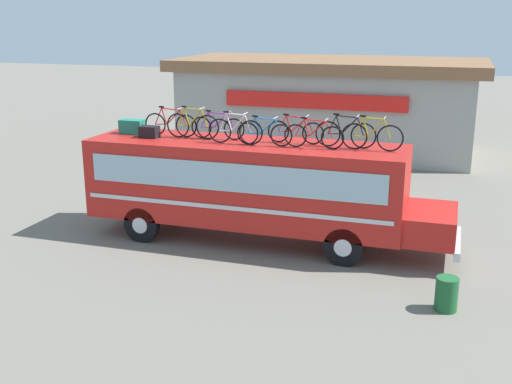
% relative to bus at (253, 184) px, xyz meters
% --- Properties ---
extents(ground_plane, '(120.00, 120.00, 0.00)m').
position_rel_bus_xyz_m(ground_plane, '(-0.24, -0.00, -1.78)').
color(ground_plane, slate).
extents(bus, '(10.97, 2.53, 3.03)m').
position_rel_bus_xyz_m(bus, '(0.00, 0.00, 0.00)').
color(bus, red).
rests_on(bus, ground).
extents(luggage_bag_1, '(0.75, 0.43, 0.44)m').
position_rel_bus_xyz_m(luggage_bag_1, '(-4.06, 0.24, 1.47)').
color(luggage_bag_1, '#1E7F66').
rests_on(luggage_bag_1, bus).
extents(luggage_bag_2, '(0.56, 0.37, 0.35)m').
position_rel_bus_xyz_m(luggage_bag_2, '(-3.24, -0.18, 1.42)').
color(luggage_bag_2, black).
rests_on(luggage_bag_2, bus).
extents(rooftop_bicycle_1, '(1.73, 0.44, 0.92)m').
position_rel_bus_xyz_m(rooftop_bicycle_1, '(-2.73, 0.23, 1.63)').
color(rooftop_bicycle_1, black).
rests_on(rooftop_bicycle_1, bus).
extents(rooftop_bicycle_2, '(1.70, 0.44, 0.98)m').
position_rel_bus_xyz_m(rooftop_bicycle_2, '(-1.94, 0.11, 1.65)').
color(rooftop_bicycle_2, black).
rests_on(rooftop_bicycle_2, bus).
extents(rooftop_bicycle_3, '(1.71, 0.44, 0.87)m').
position_rel_bus_xyz_m(rooftop_bicycle_3, '(-1.18, 0.23, 1.61)').
color(rooftop_bicycle_3, black).
rests_on(rooftop_bicycle_3, bus).
extents(rooftop_bicycle_4, '(1.67, 0.44, 0.95)m').
position_rel_bus_xyz_m(rooftop_bicycle_4, '(-0.44, -0.28, 1.64)').
color(rooftop_bicycle_4, black).
rests_on(rooftop_bicycle_4, bus).
extents(rooftop_bicycle_5, '(1.65, 0.44, 0.86)m').
position_rel_bus_xyz_m(rooftop_bicycle_5, '(0.44, -0.27, 1.61)').
color(rooftop_bicycle_5, black).
rests_on(rooftop_bicycle_5, bus).
extents(rooftop_bicycle_6, '(1.68, 0.44, 0.86)m').
position_rel_bus_xyz_m(rooftop_bicycle_6, '(1.20, 0.31, 1.61)').
color(rooftop_bicycle_6, black).
rests_on(rooftop_bicycle_6, bus).
extents(rooftop_bicycle_7, '(1.71, 0.44, 0.88)m').
position_rel_bus_xyz_m(rooftop_bicycle_7, '(1.86, -0.22, 1.61)').
color(rooftop_bicycle_7, black).
rests_on(rooftop_bicycle_7, bus).
extents(rooftop_bicycle_8, '(1.73, 0.44, 0.96)m').
position_rel_bus_xyz_m(rooftop_bicycle_8, '(2.69, 0.17, 1.65)').
color(rooftop_bicycle_8, black).
rests_on(rooftop_bicycle_8, bus).
extents(rooftop_bicycle_9, '(1.71, 0.44, 0.97)m').
position_rel_bus_xyz_m(rooftop_bicycle_9, '(3.45, -0.00, 1.65)').
color(rooftop_bicycle_9, black).
rests_on(rooftop_bicycle_9, bus).
extents(roadside_building, '(15.10, 7.13, 4.54)m').
position_rel_bus_xyz_m(roadside_building, '(-0.60, 14.12, 0.53)').
color(roadside_building, '#9E9E99').
rests_on(roadside_building, ground).
extents(trash_bin, '(0.52, 0.52, 0.81)m').
position_rel_bus_xyz_m(trash_bin, '(5.74, -3.09, -1.38)').
color(trash_bin, '#1E592D').
rests_on(trash_bin, ground).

